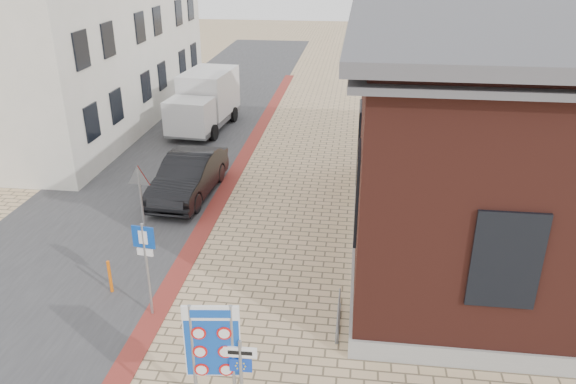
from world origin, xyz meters
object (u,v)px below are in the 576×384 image
at_px(sedan, 189,176).
at_px(essen_sign, 241,375).
at_px(box_truck, 205,101).
at_px(bollard, 110,277).
at_px(parking_sign, 145,254).
at_px(border_sign, 212,344).

distance_m(sedan, essen_sign, 11.55).
relative_size(box_truck, bollard, 5.68).
bearing_deg(sedan, box_truck, 103.99).
bearing_deg(sedan, parking_sign, -77.86).
bearing_deg(sedan, essen_sign, -65.30).
xyz_separation_m(box_truck, border_sign, (5.22, -18.84, 0.70)).
bearing_deg(essen_sign, box_truck, 105.69).
bearing_deg(bollard, sedan, 87.33).
bearing_deg(sedan, border_sign, -67.65).
height_order(border_sign, bollard, border_sign).
distance_m(essen_sign, parking_sign, 4.67).
bearing_deg(parking_sign, sedan, 105.78).
relative_size(essen_sign, bollard, 2.34).
distance_m(sedan, box_truck, 8.27).
bearing_deg(border_sign, box_truck, 98.75).
relative_size(box_truck, parking_sign, 2.12).
bearing_deg(border_sign, parking_sign, 119.65).
bearing_deg(essen_sign, bollard, 135.10).
relative_size(sedan, border_sign, 1.61).
bearing_deg(border_sign, bollard, 126.19).
distance_m(box_truck, bollard, 14.63).
bearing_deg(box_truck, parking_sign, -74.84).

